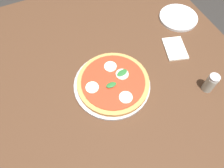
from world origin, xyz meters
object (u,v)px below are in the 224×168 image
Objects in this scene: pepper_shaker at (211,83)px; serving_tray at (112,85)px; plate_white at (178,18)px; napkin at (175,48)px; pizza at (113,82)px; dining_table at (120,95)px.

serving_tray is at bearing -116.96° from pepper_shaker.
plate_white reaches higher than serving_tray.
napkin is at bearing 99.15° from serving_tray.
serving_tray is 0.51m from plate_white.
pepper_shaker is (0.23, 0.00, 0.04)m from napkin.
pizza is (0.00, 0.00, 0.02)m from serving_tray.
pepper_shaker is at bearing -17.36° from plate_white.
dining_table is 0.49m from plate_white.
pizza is at bearing -117.06° from pepper_shaker.
plate_white is 0.20m from napkin.
serving_tray is 0.34m from napkin.
pizza reaches higher than dining_table.
serving_tray is 1.64× the size of plate_white.
serving_tray is 2.38× the size of napkin.
serving_tray is at bearing -108.38° from pizza.
serving_tray is at bearing -80.85° from napkin.
napkin is at bearing 99.51° from pizza.
plate_white is at bearing 114.82° from serving_tray.
pepper_shaker reaches higher than napkin.
dining_table is 15.51× the size of pepper_shaker.
pizza is at bearing -104.79° from dining_table.
serving_tray reaches higher than dining_table.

